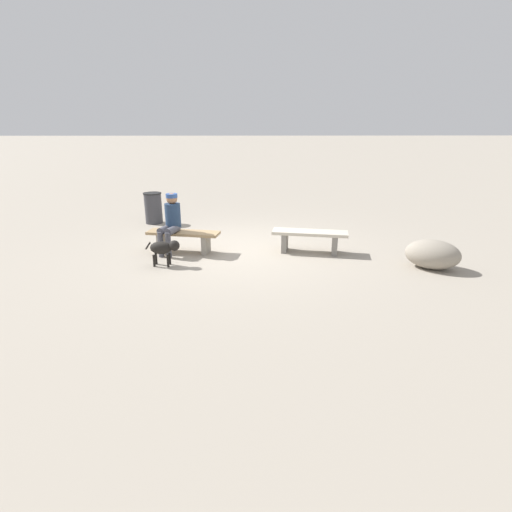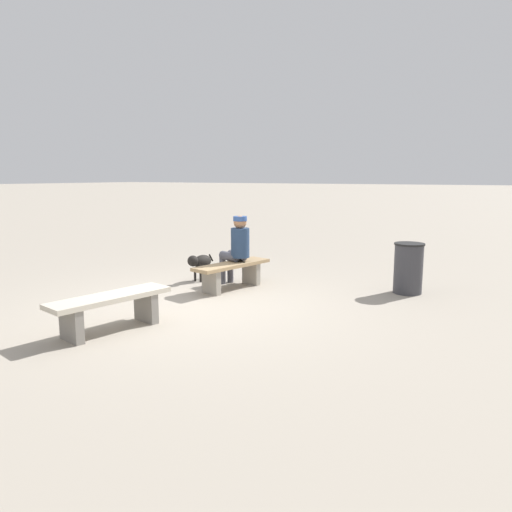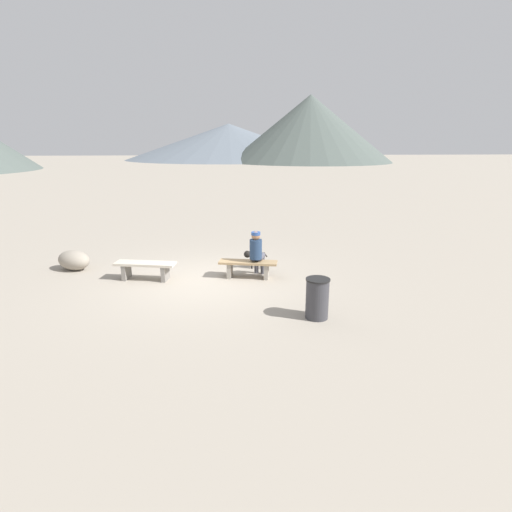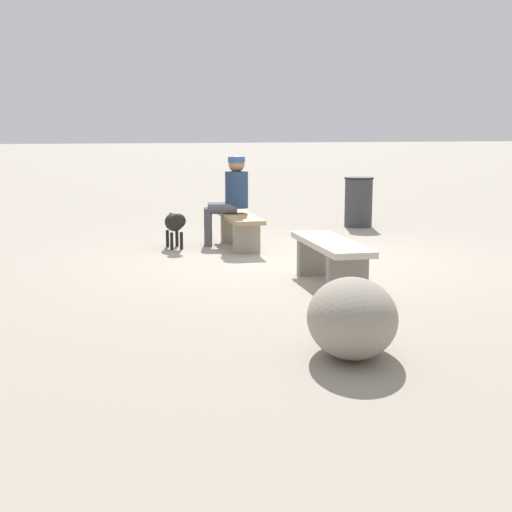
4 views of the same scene
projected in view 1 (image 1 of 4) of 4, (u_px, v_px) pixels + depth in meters
The scene contains 7 objects.
ground at pixel (239, 251), 8.48m from camera, with size 210.00×210.00×0.06m, color #9E9384.
bench_left at pixel (310, 237), 8.18m from camera, with size 1.60×0.73×0.46m.
bench_right at pixel (184, 237), 8.19m from camera, with size 1.55×0.70×0.45m.
seated_person at pixel (171, 219), 8.02m from camera, with size 0.44×0.62×1.24m.
dog at pixel (164, 248), 7.37m from camera, with size 0.66×0.27×0.50m.
trash_bin at pixel (153, 208), 10.64m from camera, with size 0.48×0.48×0.83m.
boulder at pixel (432, 254), 7.26m from camera, with size 0.63×0.97×0.55m, color gray.
Camera 1 is at (-0.17, 8.09, 2.53)m, focal length 27.60 mm.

